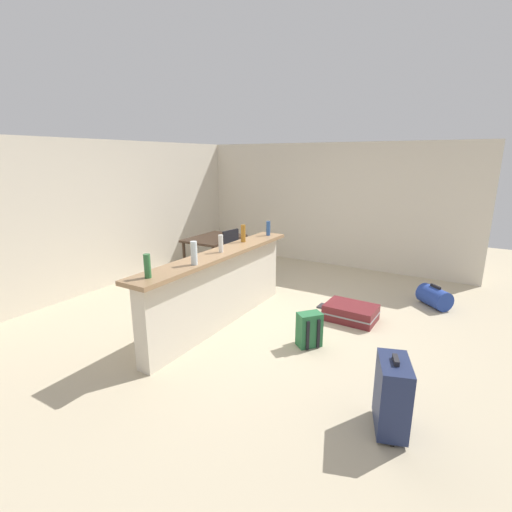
{
  "coord_description": "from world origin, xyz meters",
  "views": [
    {
      "loc": [
        -4.39,
        -2.46,
        2.21
      ],
      "look_at": [
        0.28,
        0.32,
        0.77
      ],
      "focal_mm": 26.18,
      "sensor_mm": 36.0,
      "label": 1
    }
  ],
  "objects_px": {
    "suitcase_upright_navy": "(392,395)",
    "backpack_green": "(309,330)",
    "bottle_clear": "(194,253)",
    "bottle_blue": "(268,228)",
    "suitcase_flat_maroon": "(351,312)",
    "bottle_green": "(147,266)",
    "bottle_white": "(221,244)",
    "dining_table": "(214,242)",
    "duffel_bag_blue": "(434,297)",
    "dining_chair_near_partition": "(235,253)",
    "bottle_amber": "(243,233)"
  },
  "relations": [
    {
      "from": "dining_chair_near_partition",
      "to": "bottle_white",
      "type": "bearing_deg",
      "value": -151.31
    },
    {
      "from": "bottle_amber",
      "to": "dining_chair_near_partition",
      "type": "distance_m",
      "value": 1.46
    },
    {
      "from": "backpack_green",
      "to": "duffel_bag_blue",
      "type": "bearing_deg",
      "value": -28.84
    },
    {
      "from": "bottle_green",
      "to": "bottle_amber",
      "type": "relative_size",
      "value": 0.99
    },
    {
      "from": "bottle_green",
      "to": "suitcase_flat_maroon",
      "type": "xyz_separation_m",
      "value": [
        2.28,
        -1.47,
        -1.03
      ]
    },
    {
      "from": "bottle_green",
      "to": "dining_table",
      "type": "distance_m",
      "value": 3.35
    },
    {
      "from": "bottle_amber",
      "to": "bottle_blue",
      "type": "height_order",
      "value": "bottle_amber"
    },
    {
      "from": "dining_chair_near_partition",
      "to": "suitcase_upright_navy",
      "type": "distance_m",
      "value": 4.24
    },
    {
      "from": "bottle_amber",
      "to": "suitcase_flat_maroon",
      "type": "relative_size",
      "value": 0.3
    },
    {
      "from": "bottle_green",
      "to": "backpack_green",
      "type": "bearing_deg",
      "value": -43.94
    },
    {
      "from": "dining_chair_near_partition",
      "to": "duffel_bag_blue",
      "type": "distance_m",
      "value": 3.38
    },
    {
      "from": "dining_table",
      "to": "suitcase_flat_maroon",
      "type": "height_order",
      "value": "dining_table"
    },
    {
      "from": "bottle_amber",
      "to": "duffel_bag_blue",
      "type": "relative_size",
      "value": 0.45
    },
    {
      "from": "suitcase_flat_maroon",
      "to": "bottle_green",
      "type": "bearing_deg",
      "value": 147.22
    },
    {
      "from": "bottle_green",
      "to": "suitcase_upright_navy",
      "type": "xyz_separation_m",
      "value": [
        0.3,
        -2.41,
        -0.81
      ]
    },
    {
      "from": "dining_chair_near_partition",
      "to": "suitcase_upright_navy",
      "type": "bearing_deg",
      "value": -128.47
    },
    {
      "from": "bottle_clear",
      "to": "suitcase_flat_maroon",
      "type": "height_order",
      "value": "bottle_clear"
    },
    {
      "from": "bottle_clear",
      "to": "bottle_blue",
      "type": "bearing_deg",
      "value": 2.31
    },
    {
      "from": "bottle_blue",
      "to": "bottle_white",
      "type": "bearing_deg",
      "value": 179.81
    },
    {
      "from": "bottle_green",
      "to": "bottle_white",
      "type": "relative_size",
      "value": 1.09
    },
    {
      "from": "suitcase_upright_navy",
      "to": "backpack_green",
      "type": "height_order",
      "value": "suitcase_upright_navy"
    },
    {
      "from": "bottle_green",
      "to": "bottle_amber",
      "type": "bearing_deg",
      "value": 2.0
    },
    {
      "from": "bottle_amber",
      "to": "bottle_blue",
      "type": "xyz_separation_m",
      "value": [
        0.6,
        -0.09,
        -0.01
      ]
    },
    {
      "from": "dining_chair_near_partition",
      "to": "duffel_bag_blue",
      "type": "height_order",
      "value": "dining_chair_near_partition"
    },
    {
      "from": "suitcase_flat_maroon",
      "to": "dining_table",
      "type": "bearing_deg",
      "value": 76.15
    },
    {
      "from": "backpack_green",
      "to": "bottle_amber",
      "type": "bearing_deg",
      "value": 65.29
    },
    {
      "from": "bottle_white",
      "to": "suitcase_flat_maroon",
      "type": "xyz_separation_m",
      "value": [
        1.04,
        -1.45,
        -1.02
      ]
    },
    {
      "from": "bottle_amber",
      "to": "suitcase_upright_navy",
      "type": "bearing_deg",
      "value": -123.08
    },
    {
      "from": "duffel_bag_blue",
      "to": "bottle_green",
      "type": "bearing_deg",
      "value": 144.71
    },
    {
      "from": "bottle_clear",
      "to": "duffel_bag_blue",
      "type": "bearing_deg",
      "value": -39.68
    },
    {
      "from": "bottle_green",
      "to": "suitcase_flat_maroon",
      "type": "height_order",
      "value": "bottle_green"
    },
    {
      "from": "suitcase_upright_navy",
      "to": "bottle_green",
      "type": "bearing_deg",
      "value": 97.01
    },
    {
      "from": "dining_table",
      "to": "backpack_green",
      "type": "relative_size",
      "value": 2.62
    },
    {
      "from": "suitcase_upright_navy",
      "to": "backpack_green",
      "type": "relative_size",
      "value": 1.6
    },
    {
      "from": "dining_chair_near_partition",
      "to": "bottle_amber",
      "type": "bearing_deg",
      "value": -140.57
    },
    {
      "from": "bottle_clear",
      "to": "dining_chair_near_partition",
      "type": "bearing_deg",
      "value": 23.43
    },
    {
      "from": "bottle_blue",
      "to": "suitcase_flat_maroon",
      "type": "relative_size",
      "value": 0.27
    },
    {
      "from": "suitcase_flat_maroon",
      "to": "suitcase_upright_navy",
      "type": "height_order",
      "value": "suitcase_upright_navy"
    },
    {
      "from": "bottle_blue",
      "to": "backpack_green",
      "type": "xyz_separation_m",
      "value": [
        -1.2,
        -1.23,
        -0.93
      ]
    },
    {
      "from": "bottle_clear",
      "to": "bottle_blue",
      "type": "distance_m",
      "value": 1.89
    },
    {
      "from": "bottle_green",
      "to": "backpack_green",
      "type": "relative_size",
      "value": 0.59
    },
    {
      "from": "bottle_white",
      "to": "suitcase_upright_navy",
      "type": "bearing_deg",
      "value": -111.63
    },
    {
      "from": "bottle_white",
      "to": "suitcase_flat_maroon",
      "type": "height_order",
      "value": "bottle_white"
    },
    {
      "from": "bottle_white",
      "to": "dining_chair_near_partition",
      "type": "relative_size",
      "value": 0.25
    },
    {
      "from": "bottle_blue",
      "to": "dining_table",
      "type": "distance_m",
      "value": 1.59
    },
    {
      "from": "bottle_white",
      "to": "dining_table",
      "type": "xyz_separation_m",
      "value": [
        1.75,
        1.43,
        -0.49
      ]
    },
    {
      "from": "bottle_blue",
      "to": "bottle_clear",
      "type": "bearing_deg",
      "value": -177.69
    },
    {
      "from": "dining_table",
      "to": "suitcase_upright_navy",
      "type": "distance_m",
      "value": 4.69
    },
    {
      "from": "bottle_clear",
      "to": "suitcase_upright_navy",
      "type": "height_order",
      "value": "bottle_clear"
    },
    {
      "from": "bottle_blue",
      "to": "dining_chair_near_partition",
      "type": "distance_m",
      "value": 1.19
    }
  ]
}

